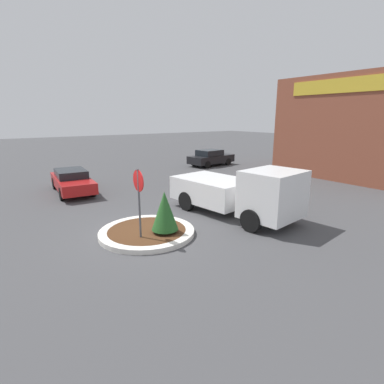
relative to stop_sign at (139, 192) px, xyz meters
name	(u,v)px	position (x,y,z in m)	size (l,w,h in m)	color
ground_plane	(147,234)	(-0.48, 0.48, -1.78)	(120.00, 120.00, 0.00)	#474749
traffic_island	(147,232)	(-0.48, 0.48, -1.69)	(3.49, 3.49, 0.18)	silver
stop_sign	(139,192)	(0.00, 0.00, 0.00)	(0.73, 0.07, 2.55)	#4C4C51
island_shrub	(165,211)	(0.09, 0.92, -0.80)	(0.96, 0.96, 1.50)	brown
utility_truck	(238,192)	(-0.09, 4.67, -0.70)	(6.11, 2.98, 2.23)	white
storefront_building	(361,128)	(-1.64, 17.96, 1.69)	(10.28, 6.07, 6.92)	brown
parked_sedan_red	(72,181)	(-8.68, -0.03, -1.10)	(4.86, 2.13, 1.29)	#B21919
parked_sedan_black	(211,158)	(-11.61, 12.53, -1.07)	(2.26, 4.37, 1.40)	black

